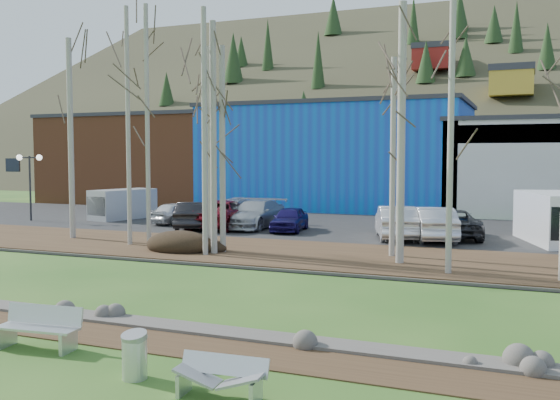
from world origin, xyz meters
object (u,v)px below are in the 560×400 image
at_px(car_0, 178,213).
at_px(van_white, 556,218).
at_px(litter_bin, 135,358).
at_px(car_1, 194,215).
at_px(car_4, 290,219).
at_px(car_6, 452,224).
at_px(bench_damaged, 221,377).
at_px(car_9, 433,224).
at_px(car_5, 396,222).
at_px(van_grey, 121,204).
at_px(seagull, 192,360).
at_px(car_8, 255,214).
at_px(bench_intact, 39,328).
at_px(car_2, 224,214).
at_px(street_lamp, 30,169).
at_px(car_3, 229,213).

distance_m(car_0, van_white, 20.63).
relative_size(litter_bin, car_1, 0.18).
bearing_deg(car_4, litter_bin, -84.64).
bearing_deg(litter_bin, car_6, 81.72).
bearing_deg(car_0, bench_damaged, 135.73).
xyz_separation_m(bench_damaged, car_9, (0.53, 20.82, 0.58)).
xyz_separation_m(car_5, van_grey, (-18.33, 2.96, 0.14)).
height_order(seagull, car_8, car_8).
height_order(bench_intact, car_2, car_2).
bearing_deg(litter_bin, car_1, 117.27).
height_order(street_lamp, van_white, street_lamp).
distance_m(litter_bin, car_1, 23.24).
distance_m(car_2, car_9, 11.68).
relative_size(car_1, car_4, 1.18).
relative_size(litter_bin, car_0, 0.21).
xyz_separation_m(bench_damaged, car_0, (-14.68, 22.73, 0.44)).
relative_size(car_2, car_5, 1.16).
bearing_deg(car_3, car_0, 173.95).
bearing_deg(seagull, litter_bin, -127.20).
height_order(car_3, van_white, van_white).
distance_m(van_white, van_grey, 25.58).
bearing_deg(car_8, litter_bin, -71.76).
height_order(car_8, car_9, car_9).
distance_m(litter_bin, van_white, 23.03).
bearing_deg(car_5, bench_damaged, 76.19).
bearing_deg(litter_bin, car_9, 83.24).
distance_m(seagull, car_8, 22.92).
xyz_separation_m(car_1, van_grey, (-7.02, 2.92, 0.20)).
relative_size(car_1, car_6, 0.89).
xyz_separation_m(car_2, car_4, (3.98, -0.14, -0.13)).
xyz_separation_m(bench_intact, van_grey, (-14.69, 22.82, 0.62)).
xyz_separation_m(bench_intact, car_0, (-9.79, 21.77, 0.33)).
bearing_deg(litter_bin, car_2, 113.09).
bearing_deg(car_2, street_lamp, 4.69).
xyz_separation_m(car_9, van_grey, (-20.11, 2.96, 0.14)).
distance_m(car_5, car_8, 8.38).
height_order(bench_damaged, car_0, car_0).
xyz_separation_m(litter_bin, van_white, (7.84, 21.64, 0.90)).
bearing_deg(litter_bin, van_grey, 126.85).
distance_m(car_1, car_3, 2.09).
height_order(street_lamp, car_5, street_lamp).
distance_m(car_4, car_8, 2.47).
bearing_deg(van_grey, car_3, 3.12).
relative_size(seagull, street_lamp, 0.11).
bearing_deg(car_9, van_grey, -25.62).
bearing_deg(bench_damaged, street_lamp, 135.59).
bearing_deg(car_3, car_8, -0.60).
xyz_separation_m(bench_intact, van_white, (10.82, 20.88, 0.84)).
distance_m(bench_intact, car_0, 23.87).
bearing_deg(car_1, car_3, -154.71).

